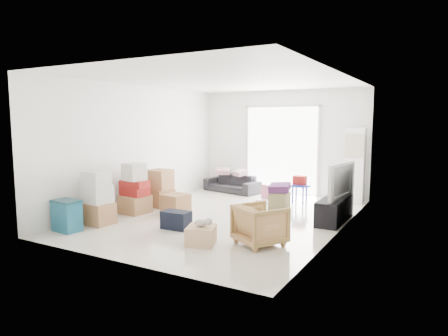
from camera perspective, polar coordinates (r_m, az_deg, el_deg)
room_shell at (r=7.90m, az=0.34°, el=2.64°), size 4.98×6.48×3.18m
sliding_door at (r=10.61m, az=8.19°, el=3.06°), size 2.10×0.04×2.33m
ac_tower at (r=9.78m, az=18.15°, el=0.31°), size 0.45×0.30×1.75m
tv_console at (r=7.97m, az=15.52°, el=-5.73°), size 0.41×1.37×0.46m
television at (r=7.91m, az=15.59°, el=-3.56°), size 0.83×1.26×0.15m
sofa at (r=10.78m, az=1.14°, el=-1.81°), size 1.63×0.77×0.62m
pillow_left at (r=10.87m, az=-0.17°, el=0.18°), size 0.42×0.39×0.11m
pillow_right at (r=10.56m, az=2.34°, el=0.06°), size 0.50×0.47×0.13m
armchair at (r=6.27m, az=5.19°, el=-7.79°), size 0.91×0.89×0.70m
storage_bins at (r=7.52m, az=-21.54°, el=-6.33°), size 0.50×0.36×0.55m
box_stack_a at (r=7.80m, az=-17.65°, el=-4.46°), size 0.55×0.47×0.99m
box_stack_b at (r=8.51m, az=-12.63°, el=-3.31°), size 0.60×0.55×1.05m
box_stack_c at (r=9.09m, az=-9.15°, el=-2.91°), size 0.65×0.58×0.83m
loose_box at (r=8.46m, az=-6.89°, el=-5.04°), size 0.53×0.53×0.39m
duffel_bag at (r=7.23m, az=-6.85°, el=-7.39°), size 0.51×0.32×0.32m
ottoman at (r=8.73m, az=7.92°, el=-4.71°), size 0.41×0.41×0.38m
blanket at (r=8.68m, az=7.95°, el=-3.01°), size 0.49×0.49×0.14m
kids_table at (r=9.52m, az=10.77°, el=-2.21°), size 0.51×0.51×0.64m
toy_walker at (r=9.49m, az=5.86°, el=-4.23°), size 0.36×0.34×0.41m
wood_crate at (r=6.32m, az=-3.29°, el=-9.59°), size 0.55×0.55×0.29m
plush_bunny at (r=6.26m, az=-3.02°, el=-7.78°), size 0.29×0.16×0.14m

